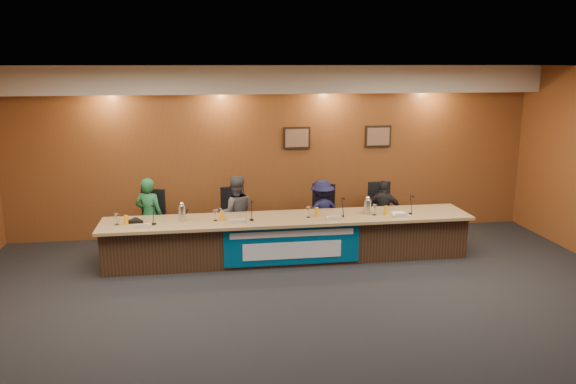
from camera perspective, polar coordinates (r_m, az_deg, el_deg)
name	(u,v)px	position (r m, az deg, el deg)	size (l,w,h in m)	color
floor	(317,322)	(7.38, 2.92, -13.08)	(10.00, 10.00, 0.00)	black
ceiling	(320,66)	(6.63, 3.25, 12.62)	(10.00, 8.00, 0.04)	silver
wall_back	(276,151)	(10.70, -1.25, 4.16)	(10.00, 0.04, 3.20)	brown
soffit	(277,79)	(10.33, -1.11, 11.37)	(10.00, 0.50, 0.50)	beige
dais_body	(288,239)	(9.45, 0.04, -4.84)	(6.00, 0.80, 0.70)	#392416
dais_top	(289,219)	(9.29, 0.09, -2.73)	(6.10, 0.95, 0.05)	#99784E
banner	(292,245)	(9.05, 0.44, -5.45)	(2.20, 0.02, 0.65)	#014B7A
banner_text_upper	(292,234)	(8.97, 0.45, -4.26)	(2.00, 0.01, 0.10)	silver
banner_text_lower	(292,250)	(9.06, 0.45, -5.95)	(1.60, 0.01, 0.28)	silver
wall_photo_left	(297,138)	(10.70, 0.90, 5.51)	(0.52, 0.04, 0.42)	black
wall_photo_right	(378,136)	(11.07, 9.13, 5.60)	(0.52, 0.04, 0.42)	black
panelist_a	(149,216)	(9.94, -13.91, -2.38)	(0.49, 0.32, 1.35)	#1B5F32
panelist_b	(236,213)	(9.90, -5.32, -2.13)	(0.65, 0.51, 1.33)	#4A494E
panelist_c	(322,213)	(10.12, 3.48, -2.13)	(0.78, 0.45, 1.21)	#131437
panelist_d	(384,212)	(10.42, 9.69, -1.98)	(0.68, 0.28, 1.17)	black
office_chair_a	(150,225)	(10.08, -13.80, -3.29)	(0.48, 0.48, 0.08)	black
office_chair_b	(236,222)	(10.05, -5.33, -3.02)	(0.48, 0.48, 0.08)	black
office_chair_c	(321,218)	(10.25, 3.35, -2.67)	(0.48, 0.48, 0.08)	black
office_chair_d	(382,216)	(10.54, 9.50, -2.38)	(0.48, 0.48, 0.08)	black
nameplate_a	(142,225)	(8.95, -14.64, -3.31)	(0.24, 0.06, 0.09)	white
microphone_a	(154,224)	(9.12, -13.45, -3.16)	(0.07, 0.07, 0.02)	black
juice_glass_a	(126,220)	(9.21, -16.11, -2.74)	(0.06, 0.06, 0.15)	#FF9A05
water_glass_a	(117,219)	(9.23, -17.02, -2.68)	(0.08, 0.08, 0.18)	silver
nameplate_b	(238,221)	(8.95, -5.14, -2.93)	(0.24, 0.06, 0.09)	white
microphone_b	(252,220)	(9.12, -3.72, -2.83)	(0.07, 0.07, 0.02)	black
juice_glass_b	(222,216)	(9.15, -6.74, -2.42)	(0.06, 0.06, 0.15)	#FF9A05
water_glass_b	(215,215)	(9.13, -7.40, -2.37)	(0.08, 0.08, 0.18)	silver
nameplate_c	(335,217)	(9.14, 4.78, -2.58)	(0.24, 0.06, 0.09)	white
microphone_c	(342,216)	(9.36, 5.50, -2.44)	(0.07, 0.07, 0.02)	black
juice_glass_c	(317,212)	(9.33, 2.94, -2.04)	(0.06, 0.06, 0.15)	#FF9A05
water_glass_c	(308,212)	(9.25, 2.08, -2.07)	(0.08, 0.08, 0.18)	silver
nameplate_d	(401,215)	(9.45, 11.45, -2.28)	(0.24, 0.06, 0.09)	white
microphone_d	(410,213)	(9.70, 12.27, -2.14)	(0.07, 0.07, 0.02)	black
juice_glass_d	(386,210)	(9.56, 9.92, -1.85)	(0.06, 0.06, 0.15)	#FF9A05
water_glass_d	(374,210)	(9.50, 8.78, -1.80)	(0.08, 0.08, 0.18)	silver
carafe_left	(182,213)	(9.18, -10.70, -2.15)	(0.12, 0.12, 0.26)	silver
carafe_right	(367,207)	(9.56, 8.07, -1.50)	(0.12, 0.12, 0.24)	silver
speakerphone	(135,221)	(9.30, -15.29, -2.86)	(0.32, 0.32, 0.05)	black
paper_stack	(400,214)	(9.68, 11.35, -2.17)	(0.22, 0.30, 0.01)	white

